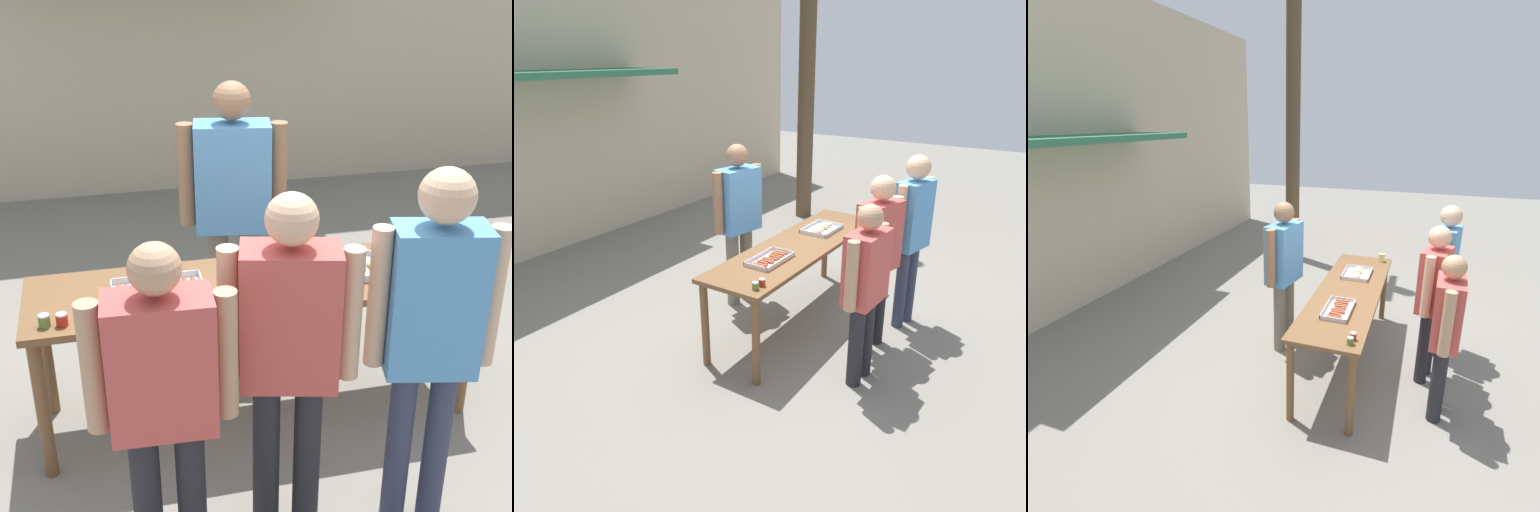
{
  "view_description": "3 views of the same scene",
  "coord_description": "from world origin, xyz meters",
  "views": [
    {
      "loc": [
        -0.79,
        -3.32,
        2.62
      ],
      "look_at": [
        0.0,
        0.0,
        1.01
      ],
      "focal_mm": 50.0,
      "sensor_mm": 36.0,
      "label": 1
    },
    {
      "loc": [
        -4.08,
        -2.3,
        2.62
      ],
      "look_at": [
        -0.53,
        -0.0,
        0.91
      ],
      "focal_mm": 35.0,
      "sensor_mm": 36.0,
      "label": 2
    },
    {
      "loc": [
        -4.0,
        -0.7,
        2.61
      ],
      "look_at": [
        0.03,
        0.77,
        1.16
      ],
      "focal_mm": 28.0,
      "sensor_mm": 36.0,
      "label": 3
    }
  ],
  "objects": [
    {
      "name": "person_customer_holding_hotdog",
      "position": [
        -0.61,
        -0.97,
        0.93
      ],
      "size": [
        0.61,
        0.25,
        1.57
      ],
      "rotation": [
        0.0,
        0.0,
        3.09
      ],
      "color": "#232328",
      "rests_on": "ground"
    },
    {
      "name": "condiment_jar_mustard",
      "position": [
        -1.09,
        -0.23,
        0.89
      ],
      "size": [
        0.06,
        0.06,
        0.06
      ],
      "color": "#567A38",
      "rests_on": "serving_table"
    },
    {
      "name": "person_customer_with_cup",
      "position": [
        0.54,
        -0.96,
        1.07
      ],
      "size": [
        0.55,
        0.29,
        1.76
      ],
      "rotation": [
        0.0,
        0.0,
        2.93
      ],
      "color": "#333851",
      "rests_on": "ground"
    },
    {
      "name": "ground_plane",
      "position": [
        0.0,
        0.0,
        0.0
      ],
      "size": [
        24.0,
        24.0,
        0.0
      ],
      "primitive_type": "plane",
      "color": "gray"
    },
    {
      "name": "beer_cup",
      "position": [
        1.08,
        -0.22,
        0.91
      ],
      "size": [
        0.08,
        0.08,
        0.11
      ],
      "color": "#DBC67A",
      "rests_on": "serving_table"
    },
    {
      "name": "person_server_behind_table",
      "position": [
        0.03,
        0.77,
        1.05
      ],
      "size": [
        0.66,
        0.33,
        1.78
      ],
      "rotation": [
        0.0,
        0.0,
        -0.18
      ],
      "color": "#756B5B",
      "rests_on": "ground"
    },
    {
      "name": "food_tray_buns",
      "position": [
        0.5,
        -0.0,
        0.88
      ],
      "size": [
        0.43,
        0.31,
        0.06
      ],
      "color": "silver",
      "rests_on": "serving_table"
    },
    {
      "name": "food_tray_sausages",
      "position": [
        -0.53,
        -0.0,
        0.87
      ],
      "size": [
        0.48,
        0.26,
        0.04
      ],
      "color": "silver",
      "rests_on": "serving_table"
    },
    {
      "name": "serving_table",
      "position": [
        0.0,
        0.0,
        0.75
      ],
      "size": [
        2.45,
        0.68,
        0.86
      ],
      "color": "brown",
      "rests_on": "ground"
    },
    {
      "name": "condiment_jar_ketchup",
      "position": [
        -1.01,
        -0.24,
        0.89
      ],
      "size": [
        0.06,
        0.06,
        0.06
      ],
      "color": "#B22319",
      "rests_on": "serving_table"
    },
    {
      "name": "person_customer_waiting_in_line",
      "position": [
        -0.06,
        -0.85,
        1.0
      ],
      "size": [
        0.59,
        0.32,
        1.67
      ],
      "rotation": [
        0.0,
        0.0,
        2.9
      ],
      "color": "#232328",
      "rests_on": "ground"
    }
  ]
}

